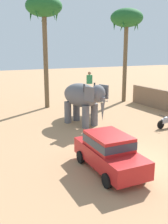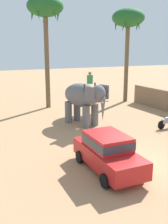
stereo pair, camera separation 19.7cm
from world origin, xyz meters
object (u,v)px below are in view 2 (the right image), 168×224
at_px(elephant_with_mahout, 84,98).
at_px(palm_tree_left_of_road, 128,21).
at_px(motorcycle_end_of_row, 168,121).
at_px(car_sedan_foreground, 108,151).
at_px(palm_tree_near_hut, 45,11).

distance_m(elephant_with_mahout, palm_tree_left_of_road, 11.45).
distance_m(elephant_with_mahout, motorcycle_end_of_row, 6.11).
bearing_deg(elephant_with_mahout, palm_tree_left_of_road, 36.97).
bearing_deg(car_sedan_foreground, motorcycle_end_of_row, 27.43).
distance_m(motorcycle_end_of_row, palm_tree_near_hut, 13.98).
xyz_separation_m(car_sedan_foreground, motorcycle_end_of_row, (7.16, 3.72, -0.46)).
distance_m(car_sedan_foreground, palm_tree_left_of_road, 17.81).
bearing_deg(elephant_with_mahout, palm_tree_near_hut, 93.71).
bearing_deg(motorcycle_end_of_row, palm_tree_near_hut, 118.02).
relative_size(motorcycle_end_of_row, palm_tree_near_hut, 0.18).
height_order(motorcycle_end_of_row, palm_tree_near_hut, palm_tree_near_hut).
distance_m(elephant_with_mahout, palm_tree_near_hut, 9.44).
relative_size(motorcycle_end_of_row, palm_tree_left_of_road, 0.19).
bearing_deg(palm_tree_left_of_road, palm_tree_near_hut, 174.03).
distance_m(motorcycle_end_of_row, palm_tree_left_of_road, 12.24).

